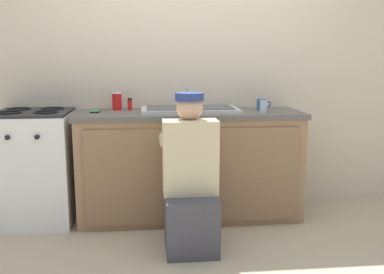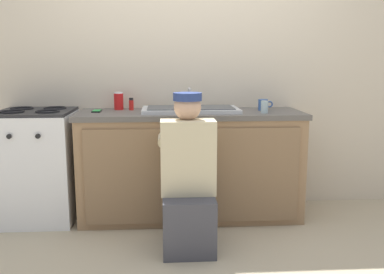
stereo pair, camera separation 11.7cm
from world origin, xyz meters
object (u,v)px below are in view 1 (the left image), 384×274
Objects in this scene: cell_phone at (95,111)px; soda_cup_red at (117,101)px; coffee_mug at (262,105)px; spice_bottle_red at (130,104)px; sink_double_basin at (190,109)px; plumber_person at (190,185)px; stove_range at (36,167)px; water_glass at (264,107)px.

soda_cup_red reaches higher than cell_phone.
spice_bottle_red is at bearing 174.87° from coffee_mug.
sink_double_basin is 0.78m from cell_phone.
cell_phone is (-0.72, 0.69, 0.45)m from plumber_person.
sink_double_basin is at bearing -2.58° from cell_phone.
stove_range is at bearing -178.79° from coffee_mug.
coffee_mug is at bearing 45.42° from plumber_person.
stove_range is at bearing -169.69° from spice_bottle_red.
plumber_person is 1.13m from soda_cup_red.
cell_phone is at bearing 4.29° from stove_range.
water_glass is (1.09, -0.29, -0.00)m from spice_bottle_red.
stove_range is (-1.27, -0.00, -0.46)m from sink_double_basin.
spice_bottle_red is 1.13m from coffee_mug.
cell_phone is 0.30m from spice_bottle_red.
plumber_person is 8.76× the size of coffee_mug.
soda_cup_red is at bearing 40.55° from cell_phone.
coffee_mug reaches higher than stove_range.
plumber_person is 11.04× the size of water_glass.
sink_double_basin is at bearing 0.10° from stove_range.
soda_cup_red is 1.25m from water_glass.
stove_range reaches higher than cell_phone.
soda_cup_red is at bearing 123.49° from plumber_person.
plumber_person is at bearing -142.04° from water_glass.
plumber_person is at bearing -60.95° from spice_bottle_red.
plumber_person reaches higher than water_glass.
stove_range is 1.96m from coffee_mug.
stove_range is 1.93m from water_glass.
plumber_person is (1.22, -0.65, -0.00)m from stove_range.
spice_bottle_red is at bearing 20.41° from cell_phone.
plumber_person is at bearing -95.04° from sink_double_basin.
sink_double_basin is 8.00× the size of water_glass.
cell_phone is at bearing -139.45° from soda_cup_red.
stove_range is 0.93m from spice_bottle_red.
soda_cup_red is (0.66, 0.18, 0.52)m from stove_range.
water_glass is (1.37, -0.18, 0.04)m from cell_phone.
water_glass is at bearing -100.36° from coffee_mug.
stove_range is at bearing -179.90° from sink_double_basin.
soda_cup_red is 1.24m from coffee_mug.
sink_double_basin is 5.26× the size of soda_cup_red.
water_glass is at bearing -15.26° from soda_cup_red.
stove_range is 8.92× the size of spice_bottle_red.
spice_bottle_red reaches higher than coffee_mug.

